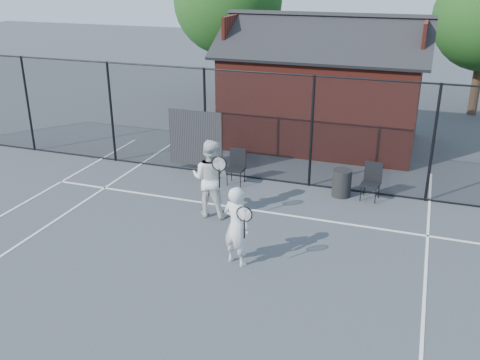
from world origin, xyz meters
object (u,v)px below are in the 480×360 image
(player_back, at_px, (210,178))
(waste_bin, at_px, (342,183))
(chair_right, at_px, (371,182))
(chair_left, at_px, (236,168))
(player_front, at_px, (237,226))
(clubhouse, at_px, (323,94))

(player_back, xyz_separation_m, waste_bin, (2.74, 2.16, -0.58))
(waste_bin, bearing_deg, chair_right, 0.00)
(chair_left, height_order, waste_bin, chair_left)
(player_front, distance_m, chair_left, 4.19)
(clubhouse, relative_size, chair_right, 6.96)
(player_back, distance_m, chair_left, 2.07)
(player_back, bearing_deg, player_front, -55.06)
(player_back, height_order, waste_bin, player_back)
(clubhouse, relative_size, player_back, 3.49)
(player_back, relative_size, chair_left, 1.98)
(chair_left, distance_m, waste_bin, 2.85)
(clubhouse, relative_size, waste_bin, 9.19)
(clubhouse, height_order, chair_left, clubhouse)
(clubhouse, relative_size, chair_left, 6.91)
(player_front, relative_size, chair_left, 1.74)
(chair_right, height_order, waste_bin, chair_right)
(clubhouse, xyz_separation_m, chair_left, (-1.41, -4.54, -1.14))
(chair_left, distance_m, chair_right, 3.56)
(player_back, bearing_deg, waste_bin, 38.18)
(chair_right, bearing_deg, player_back, -141.12)
(chair_left, bearing_deg, chair_right, 0.48)
(player_front, height_order, waste_bin, player_front)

